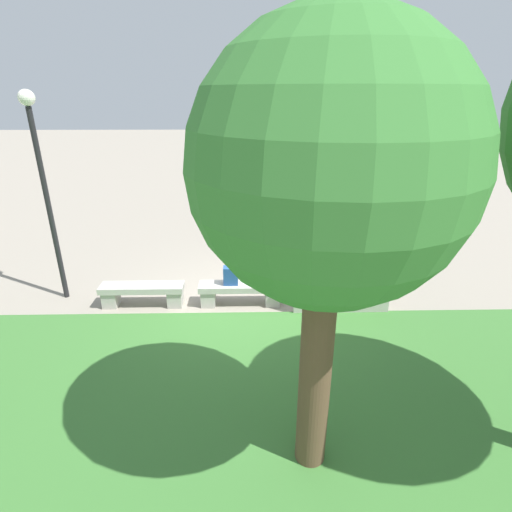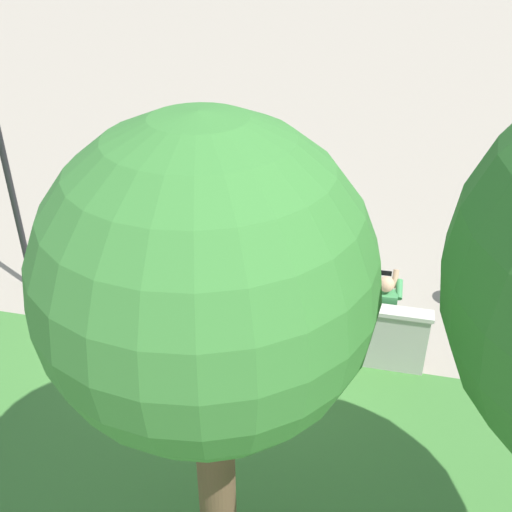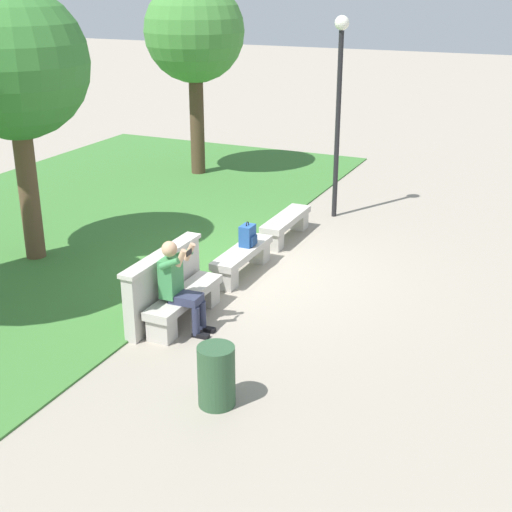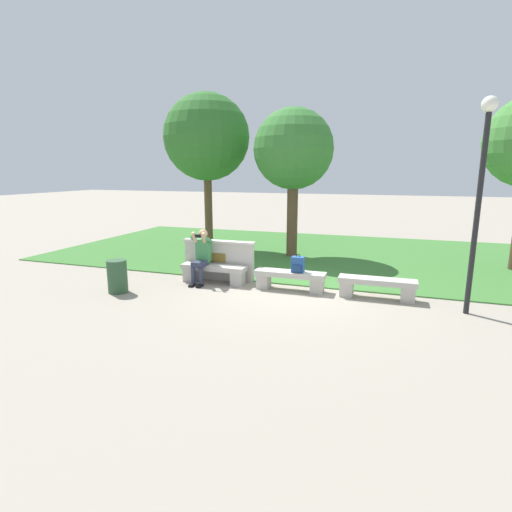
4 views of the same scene
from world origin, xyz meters
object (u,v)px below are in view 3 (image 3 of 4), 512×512
(tree_behind_wall, at_px, (13,66))
(bench_near, at_px, (242,258))
(person_photographer, at_px, (178,282))
(backpack, at_px, (248,236))
(tree_right_background, at_px, (194,34))
(lamp_post, at_px, (339,90))
(trash_bin, at_px, (216,376))
(bench_main, at_px, (185,303))
(bench_mid, at_px, (286,224))

(tree_behind_wall, bearing_deg, bench_near, -76.85)
(person_photographer, height_order, backpack, person_photographer)
(tree_right_background, xyz_separation_m, lamp_post, (-1.87, -4.26, -0.82))
(tree_behind_wall, height_order, tree_right_background, tree_right_background)
(bench_near, height_order, trash_bin, trash_bin)
(tree_right_background, bearing_deg, backpack, -143.86)
(bench_main, bearing_deg, backpack, -0.54)
(person_photographer, relative_size, backpack, 3.08)
(backpack, distance_m, lamp_post, 3.99)
(tree_right_background, bearing_deg, bench_mid, -132.71)
(bench_mid, xyz_separation_m, tree_right_background, (3.56, 3.86, 3.13))
(backpack, relative_size, lamp_post, 0.11)
(tree_behind_wall, bearing_deg, backpack, -74.24)
(tree_right_background, distance_m, lamp_post, 4.72)
(trash_bin, bearing_deg, bench_mid, 14.23)
(backpack, bearing_deg, bench_mid, 0.65)
(bench_mid, bearing_deg, bench_near, 180.00)
(bench_near, xyz_separation_m, backpack, (0.18, -0.02, 0.34))
(bench_main, distance_m, bench_mid, 3.87)
(bench_main, distance_m, bench_near, 1.93)
(bench_main, bearing_deg, bench_near, 0.00)
(person_photographer, bearing_deg, bench_near, 2.01)
(lamp_post, bearing_deg, tree_behind_wall, 137.84)
(bench_near, xyz_separation_m, bench_mid, (1.93, 0.00, 0.00))
(bench_mid, relative_size, tree_behind_wall, 0.35)
(backpack, xyz_separation_m, tree_behind_wall, (-1.04, 3.68, 2.71))
(bench_main, bearing_deg, tree_behind_wall, 73.61)
(bench_mid, height_order, tree_right_background, tree_right_background)
(trash_bin, bearing_deg, tree_behind_wall, 61.01)
(bench_main, xyz_separation_m, tree_right_background, (7.43, 3.86, 3.13))
(bench_near, height_order, bench_mid, same)
(person_photographer, distance_m, tree_right_background, 9.06)
(backpack, height_order, tree_right_background, tree_right_background)
(bench_mid, relative_size, person_photographer, 1.24)
(bench_mid, distance_m, lamp_post, 2.90)
(backpack, height_order, trash_bin, backpack)
(trash_bin, xyz_separation_m, lamp_post, (7.30, 1.02, 2.23))
(person_photographer, xyz_separation_m, tree_behind_wall, (1.35, 3.74, 2.60))
(backpack, distance_m, tree_right_background, 7.15)
(bench_main, height_order, backpack, backpack)
(person_photographer, bearing_deg, bench_main, 15.70)
(bench_mid, bearing_deg, trash_bin, -165.77)
(bench_main, xyz_separation_m, tree_behind_wall, (1.08, 3.66, 3.05))
(bench_main, height_order, tree_behind_wall, tree_behind_wall)
(lamp_post, bearing_deg, backpack, 173.73)
(tree_behind_wall, relative_size, tree_right_background, 0.99)
(person_photographer, xyz_separation_m, tree_right_background, (7.71, 3.94, 2.69))
(bench_mid, height_order, person_photographer, person_photographer)
(trash_bin, bearing_deg, person_photographer, 42.56)
(trash_bin, bearing_deg, bench_near, 21.15)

